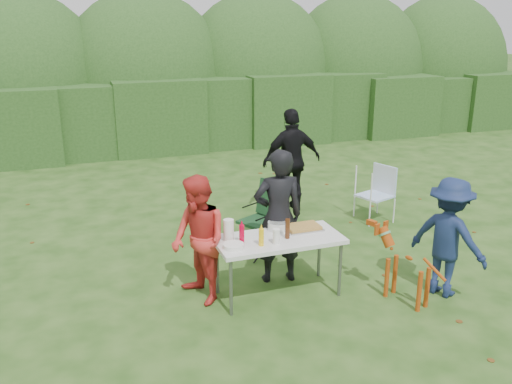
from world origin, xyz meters
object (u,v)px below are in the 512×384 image
object	(u,v)px
beer_bottle	(287,229)
paper_towel_roll	(229,230)
person_red_jacket	(199,240)
lawn_chair	(375,194)
mustard_bottle	(261,237)
person_black_puffy	(292,161)
camping_chair	(262,218)
ketchup_bottle	(242,234)
folding_table	(279,242)
person_cook	(278,216)
dog	(408,269)
child	(448,237)

from	to	relation	value
beer_bottle	paper_towel_roll	xyz separation A→B (m)	(-0.67, 0.16, 0.01)
person_red_jacket	lawn_chair	world-z (taller)	person_red_jacket
beer_bottle	mustard_bottle	bearing A→B (deg)	-165.04
person_black_puffy	beer_bottle	distance (m)	3.10
person_black_puffy	camping_chair	xyz separation A→B (m)	(-1.09, -1.46, -0.39)
ketchup_bottle	paper_towel_roll	world-z (taller)	paper_towel_roll
beer_bottle	folding_table	bearing A→B (deg)	149.32
person_cook	lawn_chair	distance (m)	2.79
mustard_bottle	dog	bearing A→B (deg)	-17.99
person_cook	person_red_jacket	size ratio (longest dim) A/B	1.13
person_black_puffy	lawn_chair	world-z (taller)	person_black_puffy
mustard_bottle	ketchup_bottle	size ratio (longest dim) A/B	0.91
lawn_chair	paper_towel_roll	world-z (taller)	paper_towel_roll
person_cook	beer_bottle	bearing A→B (deg)	89.30
person_black_puffy	ketchup_bottle	world-z (taller)	person_black_puffy
mustard_bottle	person_black_puffy	bearing A→B (deg)	60.85
person_red_jacket	mustard_bottle	size ratio (longest dim) A/B	7.60
person_red_jacket	mustard_bottle	distance (m)	0.73
mustard_bottle	paper_towel_roll	xyz separation A→B (m)	(-0.31, 0.26, 0.03)
person_red_jacket	camping_chair	distance (m)	1.66
person_red_jacket	child	xyz separation A→B (m)	(2.82, -0.83, -0.03)
beer_bottle	person_red_jacket	bearing A→B (deg)	166.61
camping_chair	lawn_chair	bearing A→B (deg)	166.68
person_red_jacket	person_black_puffy	size ratio (longest dim) A/B	0.85
folding_table	dog	distance (m)	1.53
folding_table	person_cook	bearing A→B (deg)	69.17
lawn_chair	mustard_bottle	world-z (taller)	mustard_bottle
camping_chair	ketchup_bottle	size ratio (longest dim) A/B	4.53
camping_chair	lawn_chair	size ratio (longest dim) A/B	1.10
dog	lawn_chair	bearing A→B (deg)	-43.86
person_red_jacket	ketchup_bottle	distance (m)	0.51
lawn_chair	child	bearing A→B (deg)	58.67
person_black_puffy	beer_bottle	size ratio (longest dim) A/B	7.42
paper_towel_roll	child	bearing A→B (deg)	-16.89
ketchup_bottle	child	bearing A→B (deg)	-15.14
lawn_chair	beer_bottle	xyz separation A→B (m)	(-2.38, -1.92, 0.41)
folding_table	mustard_bottle	world-z (taller)	mustard_bottle
beer_bottle	paper_towel_roll	distance (m)	0.69
person_cook	dog	distance (m)	1.66
person_cook	camping_chair	xyz separation A→B (m)	(0.13, 0.94, -0.36)
child	paper_towel_roll	distance (m)	2.60
mustard_bottle	person_cook	bearing A→B (deg)	51.42
person_cook	mustard_bottle	size ratio (longest dim) A/B	8.59
folding_table	person_cook	world-z (taller)	person_cook
camping_chair	folding_table	bearing A→B (deg)	50.97
dog	beer_bottle	distance (m)	1.48
ketchup_bottle	beer_bottle	world-z (taller)	beer_bottle
person_black_puffy	paper_towel_roll	distance (m)	3.30
folding_table	ketchup_bottle	size ratio (longest dim) A/B	6.82
person_cook	folding_table	bearing A→B (deg)	75.71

